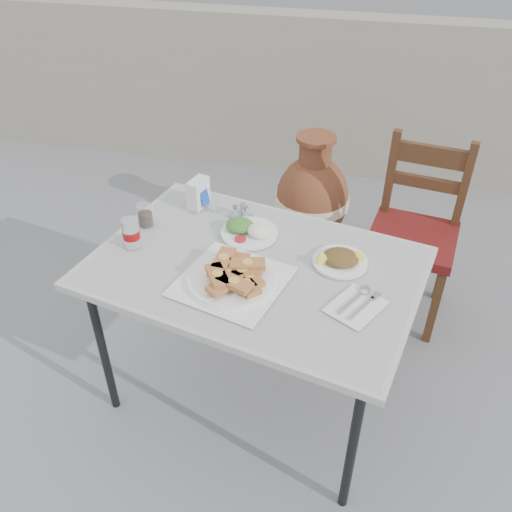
% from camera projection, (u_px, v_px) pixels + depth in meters
% --- Properties ---
extents(ground, '(80.00, 80.00, 0.00)m').
position_uv_depth(ground, '(229.00, 396.00, 2.64)').
color(ground, '#5E5E60').
rests_on(ground, ground).
extents(cafe_table, '(1.46, 1.14, 0.79)m').
position_uv_depth(cafe_table, '(254.00, 275.00, 2.22)').
color(cafe_table, black).
rests_on(cafe_table, ground).
extents(pide_plate, '(0.48, 0.48, 0.08)m').
position_uv_depth(pide_plate, '(232.00, 274.00, 2.08)').
color(pide_plate, white).
rests_on(pide_plate, cafe_table).
extents(salad_rice_plate, '(0.25, 0.25, 0.06)m').
position_uv_depth(salad_rice_plate, '(249.00, 230.00, 2.35)').
color(salad_rice_plate, white).
rests_on(salad_rice_plate, cafe_table).
extents(salad_chopped_plate, '(0.23, 0.23, 0.05)m').
position_uv_depth(salad_chopped_plate, '(340.00, 259.00, 2.19)').
color(salad_chopped_plate, white).
rests_on(salad_chopped_plate, cafe_table).
extents(soda_can, '(0.07, 0.07, 0.13)m').
position_uv_depth(soda_can, '(131.00, 233.00, 2.25)').
color(soda_can, silver).
rests_on(soda_can, cafe_table).
extents(cola_glass, '(0.07, 0.07, 0.10)m').
position_uv_depth(cola_glass, '(145.00, 216.00, 2.40)').
color(cola_glass, white).
rests_on(cola_glass, cafe_table).
extents(napkin_holder, '(0.09, 0.13, 0.14)m').
position_uv_depth(napkin_holder, '(198.00, 193.00, 2.51)').
color(napkin_holder, white).
rests_on(napkin_holder, cafe_table).
extents(condiment_caddy, '(0.12, 0.12, 0.07)m').
position_uv_depth(condiment_caddy, '(242.00, 213.00, 2.45)').
color(condiment_caddy, '#B4B4BB').
rests_on(condiment_caddy, cafe_table).
extents(cutlery_napkin, '(0.24, 0.26, 0.02)m').
position_uv_depth(cutlery_napkin, '(358.00, 303.00, 2.00)').
color(cutlery_napkin, white).
rests_on(cutlery_napkin, cafe_table).
extents(chair, '(0.51, 0.51, 1.00)m').
position_uv_depth(chair, '(414.00, 231.00, 2.87)').
color(chair, '#34200E').
rests_on(chair, ground).
extents(terracotta_urn, '(0.46, 0.46, 0.81)m').
position_uv_depth(terracotta_urn, '(312.00, 200.00, 3.40)').
color(terracotta_urn, brown).
rests_on(terracotta_urn, ground).
extents(back_wall, '(6.00, 0.25, 1.20)m').
position_uv_depth(back_wall, '(311.00, 95.00, 4.23)').
color(back_wall, gray).
rests_on(back_wall, ground).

